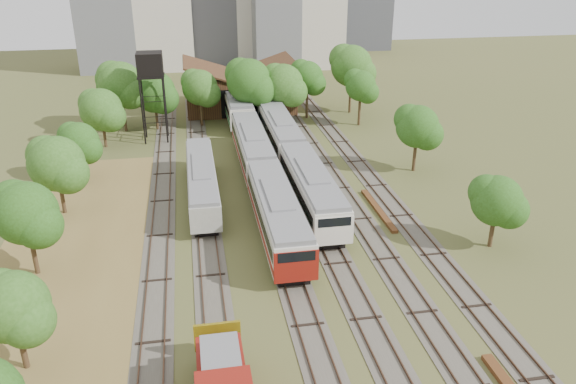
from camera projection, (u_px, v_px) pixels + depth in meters
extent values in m
plane|color=#475123|center=(350.00, 354.00, 34.52)|extent=(240.00, 240.00, 0.00)
cube|color=brown|center=(67.00, 308.00, 38.80)|extent=(14.00, 60.00, 0.04)
cube|color=#4C473D|center=(162.00, 201.00, 55.09)|extent=(2.60, 80.00, 0.06)
cube|color=#472D1E|center=(154.00, 201.00, 54.94)|extent=(0.08, 80.00, 0.14)
cube|color=#472D1E|center=(169.00, 200.00, 55.17)|extent=(0.08, 80.00, 0.14)
cube|color=#4C473D|center=(203.00, 198.00, 55.74)|extent=(2.60, 80.00, 0.06)
cube|color=#472D1E|center=(196.00, 198.00, 55.58)|extent=(0.08, 80.00, 0.14)
cube|color=#472D1E|center=(210.00, 197.00, 55.82)|extent=(0.08, 80.00, 0.14)
cube|color=#4C473D|center=(263.00, 194.00, 56.71)|extent=(2.60, 80.00, 0.06)
cube|color=#472D1E|center=(256.00, 193.00, 56.56)|extent=(0.08, 80.00, 0.14)
cube|color=#472D1E|center=(270.00, 192.00, 56.79)|extent=(0.08, 80.00, 0.14)
cube|color=#4C473D|center=(302.00, 191.00, 57.36)|extent=(2.60, 80.00, 0.06)
cube|color=#472D1E|center=(295.00, 191.00, 57.21)|extent=(0.08, 80.00, 0.14)
cube|color=#472D1E|center=(308.00, 190.00, 57.44)|extent=(0.08, 80.00, 0.14)
cube|color=#4C473D|center=(339.00, 188.00, 58.01)|extent=(2.60, 80.00, 0.06)
cube|color=#472D1E|center=(333.00, 188.00, 57.85)|extent=(0.08, 80.00, 0.14)
cube|color=#472D1E|center=(346.00, 187.00, 58.09)|extent=(0.08, 80.00, 0.14)
cube|color=#4C473D|center=(376.00, 186.00, 58.65)|extent=(2.60, 80.00, 0.06)
cube|color=#472D1E|center=(370.00, 185.00, 58.50)|extent=(0.08, 80.00, 0.14)
cube|color=#472D1E|center=(383.00, 184.00, 58.73)|extent=(0.08, 80.00, 0.14)
cube|color=black|center=(277.00, 233.00, 48.17)|extent=(2.43, 15.64, 0.88)
cube|color=beige|center=(277.00, 213.00, 47.43)|extent=(3.20, 17.00, 2.76)
cube|color=black|center=(277.00, 210.00, 47.30)|extent=(3.26, 15.64, 0.94)
cube|color=slate|center=(277.00, 196.00, 46.80)|extent=(2.94, 16.66, 0.40)
cube|color=maroon|center=(277.00, 222.00, 47.74)|extent=(3.26, 16.66, 0.50)
cube|color=maroon|center=(296.00, 266.00, 39.87)|extent=(3.24, 0.25, 2.48)
cube|color=black|center=(253.00, 162.00, 63.94)|extent=(2.43, 15.64, 0.88)
cube|color=beige|center=(253.00, 147.00, 63.21)|extent=(3.20, 17.00, 2.76)
cube|color=black|center=(252.00, 144.00, 63.07)|extent=(3.26, 15.64, 0.94)
cube|color=slate|center=(252.00, 133.00, 62.57)|extent=(2.94, 16.66, 0.40)
cube|color=maroon|center=(253.00, 153.00, 63.52)|extent=(3.26, 16.66, 0.50)
cube|color=black|center=(311.00, 206.00, 53.14)|extent=(2.42, 15.64, 0.88)
cube|color=beige|center=(311.00, 188.00, 52.41)|extent=(3.19, 17.00, 2.75)
cube|color=black|center=(311.00, 185.00, 52.28)|extent=(3.25, 15.64, 0.93)
cube|color=slate|center=(312.00, 173.00, 51.78)|extent=(2.93, 16.66, 0.40)
cube|color=#196629|center=(311.00, 196.00, 52.72)|extent=(3.25, 16.66, 0.49)
cube|color=beige|center=(334.00, 231.00, 44.85)|extent=(3.23, 0.25, 2.47)
cube|color=black|center=(281.00, 146.00, 68.91)|extent=(2.42, 15.64, 0.88)
cube|color=beige|center=(280.00, 132.00, 68.18)|extent=(3.19, 17.00, 2.75)
cube|color=black|center=(280.00, 130.00, 68.05)|extent=(3.25, 15.64, 0.93)
cube|color=slate|center=(280.00, 120.00, 67.55)|extent=(2.93, 16.66, 0.40)
cube|color=#196629|center=(280.00, 138.00, 68.49)|extent=(3.25, 16.66, 0.49)
cube|color=black|center=(261.00, 109.00, 84.68)|extent=(2.42, 15.64, 0.88)
cube|color=beige|center=(261.00, 97.00, 83.95)|extent=(3.19, 17.00, 2.75)
cube|color=black|center=(261.00, 95.00, 83.82)|extent=(3.25, 15.64, 0.93)
cube|color=slate|center=(261.00, 87.00, 83.32)|extent=(2.93, 16.66, 0.40)
cube|color=#196629|center=(261.00, 102.00, 84.26)|extent=(3.25, 16.66, 0.49)
cube|color=black|center=(237.00, 117.00, 80.61)|extent=(2.46, 14.72, 0.90)
cube|color=beige|center=(237.00, 105.00, 79.86)|extent=(3.25, 16.00, 2.80)
cube|color=black|center=(237.00, 102.00, 79.73)|extent=(3.31, 14.72, 0.95)
cube|color=slate|center=(237.00, 94.00, 79.22)|extent=(2.99, 15.68, 0.40)
cube|color=#196629|center=(237.00, 110.00, 80.18)|extent=(3.31, 15.68, 0.50)
cube|color=beige|center=(243.00, 121.00, 72.76)|extent=(3.29, 0.25, 2.52)
cube|color=maroon|center=(221.00, 371.00, 30.62)|extent=(2.58, 4.40, 1.55)
cube|color=gold|center=(218.00, 336.00, 33.48)|extent=(2.78, 0.20, 1.85)
cube|color=slate|center=(221.00, 356.00, 29.22)|extent=(2.06, 3.60, 0.21)
cube|color=black|center=(203.00, 195.00, 55.63)|extent=(2.06, 16.56, 0.75)
cube|color=gray|center=(202.00, 180.00, 55.00)|extent=(2.72, 18.00, 2.34)
cube|color=black|center=(202.00, 178.00, 54.89)|extent=(2.78, 16.56, 0.80)
cube|color=slate|center=(201.00, 168.00, 54.47)|extent=(2.50, 17.64, 0.34)
cylinder|color=black|center=(142.00, 113.00, 69.41)|extent=(0.21, 0.21, 8.21)
cylinder|color=black|center=(165.00, 111.00, 69.86)|extent=(0.21, 0.21, 8.21)
cylinder|color=black|center=(144.00, 107.00, 71.91)|extent=(0.21, 0.21, 8.21)
cylinder|color=black|center=(166.00, 106.00, 72.36)|extent=(0.21, 0.21, 8.21)
cube|color=black|center=(151.00, 76.00, 69.19)|extent=(3.23, 3.23, 0.20)
cube|color=black|center=(150.00, 64.00, 68.60)|extent=(3.08, 3.08, 2.77)
cube|color=brown|center=(378.00, 210.00, 52.96)|extent=(0.57, 9.13, 0.30)
cube|color=#3C2115|center=(239.00, 91.00, 85.52)|extent=(16.00, 11.00, 5.50)
cube|color=#3C2115|center=(212.00, 70.00, 83.52)|extent=(8.45, 11.55, 2.96)
cube|color=#3C2115|center=(265.00, 68.00, 84.82)|extent=(8.45, 11.55, 2.96)
cube|color=black|center=(243.00, 103.00, 80.83)|extent=(6.40, 0.15, 4.12)
cylinder|color=#382616|center=(22.00, 344.00, 32.72)|extent=(0.36, 0.36, 3.41)
sphere|color=#274B14|center=(13.00, 307.00, 31.66)|extent=(4.14, 4.14, 4.14)
cylinder|color=#382616|center=(33.00, 250.00, 42.20)|extent=(0.36, 0.36, 4.02)
sphere|color=#274B14|center=(26.00, 213.00, 40.95)|extent=(4.70, 4.70, 4.70)
cylinder|color=#382616|center=(62.00, 194.00, 51.96)|extent=(0.36, 0.36, 3.88)
sphere|color=#274B14|center=(56.00, 164.00, 50.76)|extent=(5.08, 5.08, 5.08)
cylinder|color=#382616|center=(83.00, 165.00, 59.50)|extent=(0.36, 0.36, 3.34)
sphere|color=#274B14|center=(79.00, 142.00, 58.46)|extent=(4.19, 4.19, 4.19)
cylinder|color=#382616|center=(104.00, 132.00, 69.39)|extent=(0.36, 0.36, 3.73)
sphere|color=#274B14|center=(101.00, 110.00, 68.23)|extent=(5.18, 5.18, 5.18)
cylinder|color=#382616|center=(119.00, 110.00, 77.42)|extent=(0.36, 0.36, 4.40)
sphere|color=#274B14|center=(116.00, 86.00, 76.05)|extent=(5.29, 5.29, 5.29)
cylinder|color=#382616|center=(124.00, 113.00, 75.12)|extent=(0.36, 0.36, 5.01)
sphere|color=#274B14|center=(121.00, 84.00, 73.57)|extent=(5.92, 5.92, 5.92)
cylinder|color=#382616|center=(156.00, 115.00, 75.91)|extent=(0.36, 0.36, 4.11)
sphere|color=#274B14|center=(154.00, 92.00, 74.63)|extent=(5.60, 5.60, 5.60)
cylinder|color=#382616|center=(201.00, 111.00, 77.46)|extent=(0.36, 0.36, 4.23)
sphere|color=#274B14|center=(200.00, 88.00, 76.15)|extent=(4.83, 4.83, 4.83)
cylinder|color=#382616|center=(250.00, 110.00, 76.19)|extent=(0.36, 0.36, 5.11)
sphere|color=#274B14|center=(249.00, 81.00, 74.60)|extent=(5.97, 5.97, 5.97)
cylinder|color=#382616|center=(283.00, 110.00, 77.08)|extent=(0.36, 0.36, 4.62)
sphere|color=#274B14|center=(283.00, 85.00, 75.65)|extent=(5.52, 5.52, 5.52)
cylinder|color=#382616|center=(307.00, 102.00, 80.95)|extent=(0.36, 0.36, 4.71)
sphere|color=#274B14|center=(307.00, 77.00, 79.49)|extent=(4.52, 4.52, 4.52)
cylinder|color=#382616|center=(350.00, 94.00, 83.53)|extent=(0.36, 0.36, 5.47)
sphere|color=#274B14|center=(351.00, 66.00, 81.83)|extent=(6.04, 6.04, 6.04)
cylinder|color=#382616|center=(492.00, 229.00, 46.25)|extent=(0.36, 0.36, 3.27)
sphere|color=#274B14|center=(497.00, 201.00, 45.24)|extent=(4.17, 4.17, 4.17)
cylinder|color=#382616|center=(415.00, 154.00, 61.89)|extent=(0.36, 0.36, 4.02)
sphere|color=#274B14|center=(417.00, 126.00, 60.64)|extent=(4.66, 4.66, 4.66)
cylinder|color=#382616|center=(359.00, 110.00, 77.77)|extent=(0.36, 0.36, 4.36)
sphere|color=#274B14|center=(361.00, 86.00, 76.42)|extent=(4.18, 4.18, 4.18)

